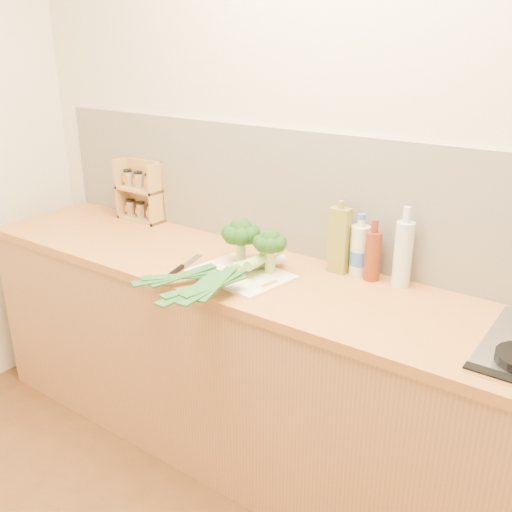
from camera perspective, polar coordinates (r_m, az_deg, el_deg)
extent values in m
plane|color=beige|center=(2.35, 7.90, 8.69)|extent=(3.50, 0.00, 3.50)
cube|color=silver|center=(2.38, 7.63, 5.59)|extent=(3.20, 0.02, 0.54)
cube|color=#B4794B|center=(2.46, 3.46, -12.80)|extent=(3.20, 0.60, 0.86)
cube|color=#B77436|center=(2.24, 3.71, -3.17)|extent=(3.20, 0.62, 0.04)
cube|color=white|center=(2.29, -1.53, -1.84)|extent=(0.42, 0.33, 0.01)
cylinder|color=#AEBD6E|center=(2.38, -1.51, 0.31)|extent=(0.04, 0.04, 0.08)
sphere|color=#133A0F|center=(2.35, -1.53, 2.66)|extent=(0.10, 0.10, 0.10)
sphere|color=#133A0F|center=(2.33, -0.63, 2.07)|extent=(0.07, 0.07, 0.07)
sphere|color=#133A0F|center=(2.36, -0.46, 2.37)|extent=(0.07, 0.07, 0.07)
sphere|color=#133A0F|center=(2.39, -1.08, 2.60)|extent=(0.07, 0.07, 0.07)
sphere|color=#133A0F|center=(2.39, -2.02, 2.58)|extent=(0.07, 0.07, 0.07)
sphere|color=#133A0F|center=(2.36, -2.61, 2.34)|extent=(0.07, 0.07, 0.07)
sphere|color=#133A0F|center=(2.33, -2.38, 2.04)|extent=(0.07, 0.07, 0.07)
sphere|color=#133A0F|center=(2.31, -1.50, 1.91)|extent=(0.07, 0.07, 0.07)
cylinder|color=#AEBD6E|center=(2.28, 1.39, -0.59)|extent=(0.04, 0.04, 0.09)
sphere|color=#133A0F|center=(2.25, 1.41, 1.66)|extent=(0.08, 0.08, 0.08)
sphere|color=#133A0F|center=(2.23, 2.22, 1.13)|extent=(0.06, 0.06, 0.06)
sphere|color=#133A0F|center=(2.26, 2.33, 1.41)|extent=(0.06, 0.06, 0.06)
sphere|color=#133A0F|center=(2.29, 1.76, 1.62)|extent=(0.06, 0.06, 0.06)
sphere|color=#133A0F|center=(2.28, 0.93, 1.61)|extent=(0.06, 0.06, 0.06)
sphere|color=#133A0F|center=(2.26, 0.45, 1.38)|extent=(0.06, 0.06, 0.06)
sphere|color=#133A0F|center=(2.23, 0.69, 1.10)|extent=(0.06, 0.06, 0.06)
sphere|color=#133A0F|center=(2.22, 1.48, 0.99)|extent=(0.06, 0.06, 0.06)
cylinder|color=white|center=(2.35, 1.69, -0.48)|extent=(0.09, 0.11, 0.04)
cylinder|color=#8BBF5F|center=(2.30, -0.85, -0.92)|extent=(0.10, 0.14, 0.04)
cube|color=#1B4C20|center=(2.21, -7.54, -2.06)|extent=(0.23, 0.26, 0.02)
cube|color=#1B4C20|center=(2.21, -8.03, -2.09)|extent=(0.21, 0.32, 0.01)
cube|color=#1B4C20|center=(2.22, -7.30, -1.92)|extent=(0.13, 0.28, 0.02)
cylinder|color=white|center=(2.38, 1.49, 0.25)|extent=(0.04, 0.13, 0.04)
cylinder|color=#8BBF5F|center=(2.28, -0.55, -0.71)|extent=(0.05, 0.16, 0.04)
cube|color=#1B4C20|center=(2.07, -5.86, -3.18)|extent=(0.11, 0.30, 0.02)
cube|color=#1B4C20|center=(2.05, -6.25, -3.31)|extent=(0.06, 0.34, 0.01)
cube|color=#1B4C20|center=(2.07, -5.67, -2.99)|extent=(0.09, 0.28, 0.02)
cylinder|color=white|center=(2.34, 1.57, 0.33)|extent=(0.05, 0.11, 0.04)
cylinder|color=#8BBF5F|center=(2.25, 0.08, -0.53)|extent=(0.05, 0.13, 0.04)
cube|color=#1B4C20|center=(2.03, -4.16, -2.97)|extent=(0.08, 0.30, 0.02)
cube|color=#1B4C20|center=(2.02, -4.50, -3.11)|extent=(0.07, 0.34, 0.01)
cube|color=#1B4C20|center=(2.04, -4.00, -2.77)|extent=(0.11, 0.28, 0.02)
cube|color=silver|center=(2.45, -6.45, -0.51)|extent=(0.08, 0.18, 0.00)
cylinder|color=black|center=(2.33, -8.05, -1.52)|extent=(0.05, 0.12, 0.02)
cube|color=tan|center=(3.04, -11.01, 6.56)|extent=(0.26, 0.02, 0.31)
cube|color=tan|center=(3.05, -11.38, 3.69)|extent=(0.26, 0.10, 0.02)
cube|color=tan|center=(3.01, -11.59, 6.58)|extent=(0.26, 0.10, 0.02)
cube|color=tan|center=(3.10, -13.15, 6.68)|extent=(0.01, 0.10, 0.31)
cube|color=tan|center=(2.92, -9.92, 6.07)|extent=(0.01, 0.10, 0.31)
cylinder|color=gray|center=(3.09, -12.43, 4.71)|extent=(0.04, 0.04, 0.07)
cylinder|color=gray|center=(3.04, -11.44, 4.48)|extent=(0.04, 0.04, 0.07)
cylinder|color=gray|center=(2.98, -10.40, 4.25)|extent=(0.04, 0.04, 0.07)
cylinder|color=gray|center=(3.05, -12.67, 7.58)|extent=(0.04, 0.04, 0.07)
cylinder|color=gray|center=(3.00, -11.66, 7.40)|extent=(0.04, 0.04, 0.07)
cylinder|color=gray|center=(2.94, -10.60, 7.22)|extent=(0.04, 0.04, 0.07)
cube|color=olive|center=(2.31, 8.31, 1.53)|extent=(0.08, 0.05, 0.27)
cylinder|color=olive|center=(2.26, 8.50, 5.11)|extent=(0.02, 0.02, 0.03)
cylinder|color=silver|center=(2.23, 14.49, 0.14)|extent=(0.07, 0.07, 0.25)
cylinder|color=silver|center=(2.18, 14.86, 4.02)|extent=(0.03, 0.03, 0.06)
cylinder|color=maroon|center=(2.27, 11.59, -0.01)|extent=(0.06, 0.06, 0.20)
cylinder|color=maroon|center=(2.23, 11.81, 2.95)|extent=(0.03, 0.03, 0.05)
cylinder|color=silver|center=(2.31, 10.30, 0.57)|extent=(0.08, 0.08, 0.20)
cylinder|color=silver|center=(2.27, 10.49, 3.31)|extent=(0.03, 0.03, 0.03)
cylinder|color=blue|center=(2.32, 10.25, -0.13)|extent=(0.08, 0.08, 0.06)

